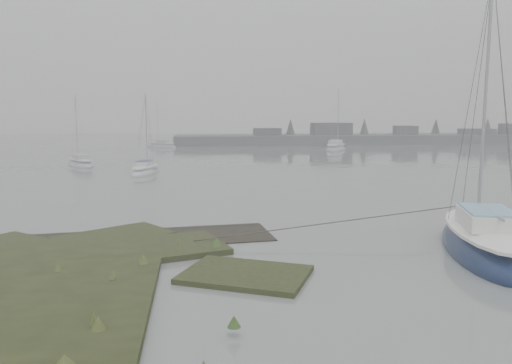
% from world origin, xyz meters
% --- Properties ---
extents(ground, '(160.00, 160.00, 0.00)m').
position_xyz_m(ground, '(0.00, 30.00, 0.00)').
color(ground, slate).
rests_on(ground, ground).
extents(far_shoreline, '(60.00, 8.00, 4.15)m').
position_xyz_m(far_shoreline, '(26.84, 61.90, 0.85)').
color(far_shoreline, '#4C4F51').
rests_on(far_shoreline, ground).
extents(sailboat_main, '(4.39, 7.56, 10.14)m').
position_xyz_m(sailboat_main, '(8.73, 0.98, 0.31)').
color(sailboat_main, '#0E1A3B').
rests_on(sailboat_main, ground).
extents(sailboat_white, '(2.58, 5.02, 6.77)m').
position_xyz_m(sailboat_white, '(-4.83, 25.39, 0.21)').
color(sailboat_white, silver).
rests_on(sailboat_white, ground).
extents(sailboat_far_a, '(3.81, 5.04, 6.90)m').
position_xyz_m(sailboat_far_a, '(-11.18, 31.97, 0.21)').
color(sailboat_far_a, '#ACB0B6').
rests_on(sailboat_far_a, ground).
extents(sailboat_far_b, '(4.84, 6.29, 8.63)m').
position_xyz_m(sailboat_far_b, '(17.09, 48.07, 0.27)').
color(sailboat_far_b, '#AFB6BA').
rests_on(sailboat_far_b, ground).
extents(sailboat_far_c, '(4.83, 4.05, 6.77)m').
position_xyz_m(sailboat_far_c, '(-5.54, 56.56, 0.21)').
color(sailboat_far_c, '#A0A3A9').
rests_on(sailboat_far_c, ground).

